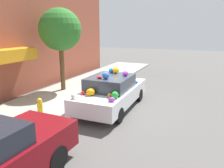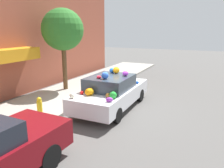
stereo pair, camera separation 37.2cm
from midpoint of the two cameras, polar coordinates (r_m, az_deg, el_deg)
ground_plane at (r=9.62m, az=0.02°, el=-5.99°), size 60.00×60.00×0.00m
sidewalk_curb at (r=10.97m, az=-12.84°, el=-3.44°), size 24.00×3.20×0.13m
building_facade at (r=11.97m, az=-22.34°, el=11.19°), size 18.00×1.20×5.90m
street_tree at (r=11.80m, az=-11.86°, el=13.63°), size 2.16×2.16×4.24m
fire_hydrant at (r=8.68m, az=-17.24°, el=-5.54°), size 0.20×0.20×0.70m
art_car at (r=9.29m, az=1.07°, el=-1.91°), size 4.42×1.90×1.71m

